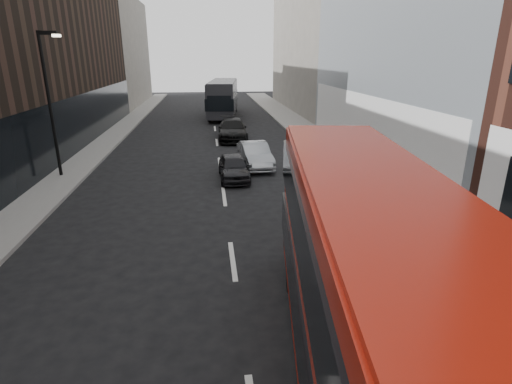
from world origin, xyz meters
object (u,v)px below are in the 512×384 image
object	(u,v)px
red_bus	(366,278)
car_b	(255,155)
car_a	(234,167)
street_lamp	(50,96)
grey_bus	(223,97)
car_c	(232,129)

from	to	relation	value
red_bus	car_b	distance (m)	16.24
car_a	car_b	bearing A→B (deg)	57.64
street_lamp	red_bus	bearing A→B (deg)	-55.94
street_lamp	grey_bus	bearing A→B (deg)	66.54
red_bus	car_a	size ratio (longest dim) A/B	2.87
red_bus	street_lamp	bearing A→B (deg)	132.02
grey_bus	car_b	bearing A→B (deg)	-81.31
street_lamp	car_c	xyz separation A→B (m)	(9.45, 9.00, -3.42)
grey_bus	car_c	xyz separation A→B (m)	(0.13, -12.47, -1.19)
grey_bus	car_a	size ratio (longest dim) A/B	3.10
red_bus	car_c	world-z (taller)	red_bus
grey_bus	car_a	bearing A→B (deg)	-84.97
car_b	street_lamp	bearing A→B (deg)	-179.57
car_b	car_c	bearing A→B (deg)	90.42
grey_bus	street_lamp	bearing A→B (deg)	-107.26
grey_bus	car_a	world-z (taller)	grey_bus
grey_bus	car_a	distance (m)	22.77
car_a	street_lamp	bearing A→B (deg)	170.97
red_bus	car_b	xyz separation A→B (m)	(-0.06, 16.16, -1.64)
car_b	car_c	world-z (taller)	car_c
car_a	car_c	world-z (taller)	car_c
car_b	car_c	distance (m)	8.07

